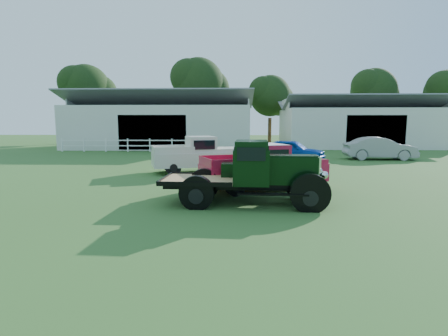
# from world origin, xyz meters

# --- Properties ---
(ground) EXTENTS (120.00, 120.00, 0.00)m
(ground) POSITION_xyz_m (0.00, 0.00, 0.00)
(ground) COLOR #365C26
(shed_left) EXTENTS (18.80, 10.20, 5.60)m
(shed_left) POSITION_xyz_m (-7.00, 26.00, 2.80)
(shed_left) COLOR beige
(shed_left) RESTS_ON ground
(shed_right) EXTENTS (16.80, 9.20, 5.20)m
(shed_right) POSITION_xyz_m (14.00, 27.00, 2.60)
(shed_right) COLOR beige
(shed_right) RESTS_ON ground
(fence_rail) EXTENTS (14.20, 0.16, 1.20)m
(fence_rail) POSITION_xyz_m (-8.00, 20.00, 0.60)
(fence_rail) COLOR white
(fence_rail) RESTS_ON ground
(tree_a) EXTENTS (6.30, 6.30, 10.50)m
(tree_a) POSITION_xyz_m (-18.00, 33.00, 5.25)
(tree_a) COLOR black
(tree_a) RESTS_ON ground
(tree_b) EXTENTS (6.90, 6.90, 11.50)m
(tree_b) POSITION_xyz_m (-4.00, 34.00, 5.75)
(tree_b) COLOR black
(tree_b) RESTS_ON ground
(tree_c) EXTENTS (5.40, 5.40, 9.00)m
(tree_c) POSITION_xyz_m (5.00, 33.00, 4.50)
(tree_c) COLOR black
(tree_c) RESTS_ON ground
(tree_d) EXTENTS (6.00, 6.00, 10.00)m
(tree_d) POSITION_xyz_m (18.00, 34.00, 5.00)
(tree_d) COLOR black
(tree_d) RESTS_ON ground
(tree_e) EXTENTS (5.70, 5.70, 9.50)m
(tree_e) POSITION_xyz_m (26.00, 32.00, 4.75)
(tree_e) COLOR black
(tree_e) RESTS_ON ground
(vintage_flatbed) EXTENTS (5.35, 2.36, 2.08)m
(vintage_flatbed) POSITION_xyz_m (1.01, 0.18, 1.04)
(vintage_flatbed) COLOR black
(vintage_flatbed) RESTS_ON ground
(red_pickup) EXTENTS (5.39, 3.58, 1.83)m
(red_pickup) POSITION_xyz_m (1.71, 2.63, 0.92)
(red_pickup) COLOR #BA183A
(red_pickup) RESTS_ON ground
(white_pickup) EXTENTS (5.45, 3.42, 1.87)m
(white_pickup) POSITION_xyz_m (-1.32, 7.45, 0.93)
(white_pickup) COLOR beige
(white_pickup) RESTS_ON ground
(misc_car_blue) EXTENTS (4.77, 3.42, 1.51)m
(misc_car_blue) POSITION_xyz_m (4.39, 12.32, 0.75)
(misc_car_blue) COLOR #073B9E
(misc_car_blue) RESTS_ON ground
(misc_car_grey) EXTENTS (4.90, 1.89, 1.59)m
(misc_car_grey) POSITION_xyz_m (10.91, 14.03, 0.80)
(misc_car_grey) COLOR gray
(misc_car_grey) RESTS_ON ground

